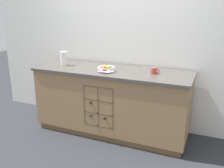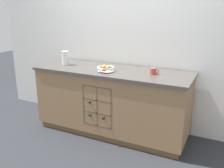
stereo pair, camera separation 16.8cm
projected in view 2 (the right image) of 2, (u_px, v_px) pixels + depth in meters
ground_plane at (112, 131)px, 3.65m from camera, size 14.00×14.00×0.00m
back_wall at (125, 40)px, 3.63m from camera, size 4.51×0.06×2.55m
kitchen_island at (112, 101)px, 3.51m from camera, size 2.15×0.75×0.92m
fruit_bowl at (106, 68)px, 3.27m from camera, size 0.23×0.23×0.09m
white_pitcher at (65, 58)px, 3.65m from camera, size 0.15×0.10×0.20m
ceramic_mug at (153, 71)px, 3.14m from camera, size 0.12×0.08×0.08m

